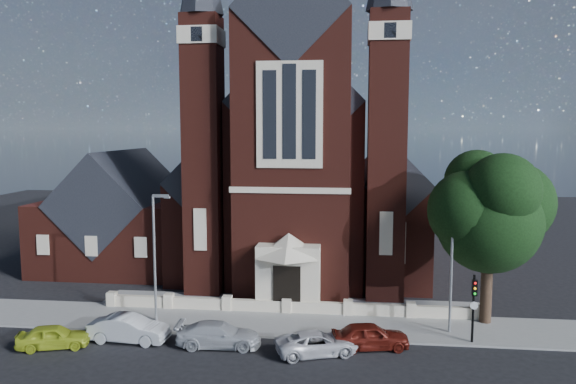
# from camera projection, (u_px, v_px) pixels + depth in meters

# --- Properties ---
(ground) EXTENTS (120.00, 120.00, 0.00)m
(ground) POSITION_uv_depth(u_px,v_px,m) (299.00, 279.00, 45.26)
(ground) COLOR black
(ground) RESTS_ON ground
(pavement_strip) EXTENTS (60.00, 5.00, 0.12)m
(pavement_strip) POSITION_uv_depth(u_px,v_px,m) (283.00, 324.00, 34.90)
(pavement_strip) COLOR gray
(pavement_strip) RESTS_ON ground
(forecourt_paving) EXTENTS (26.00, 3.00, 0.14)m
(forecourt_paving) POSITION_uv_depth(u_px,v_px,m) (290.00, 304.00, 38.84)
(forecourt_paving) COLOR gray
(forecourt_paving) RESTS_ON ground
(forecourt_wall) EXTENTS (24.00, 0.40, 0.90)m
(forecourt_wall) POSITION_uv_depth(u_px,v_px,m) (287.00, 314.00, 36.87)
(forecourt_wall) COLOR beige
(forecourt_wall) RESTS_ON ground
(church) EXTENTS (20.01, 34.90, 29.20)m
(church) POSITION_uv_depth(u_px,v_px,m) (307.00, 171.00, 52.18)
(church) COLOR #4B1B14
(church) RESTS_ON ground
(parish_hall) EXTENTS (12.00, 12.20, 10.24)m
(parish_hall) POSITION_uv_depth(u_px,v_px,m) (123.00, 221.00, 49.60)
(parish_hall) COLOR #4B1B14
(parish_hall) RESTS_ON ground
(street_tree) EXTENTS (6.40, 6.60, 10.70)m
(street_tree) POSITION_uv_depth(u_px,v_px,m) (492.00, 214.00, 33.87)
(street_tree) COLOR black
(street_tree) RESTS_ON ground
(street_lamp_left) EXTENTS (1.16, 0.22, 8.09)m
(street_lamp_left) POSITION_uv_depth(u_px,v_px,m) (156.00, 250.00, 34.79)
(street_lamp_left) COLOR gray
(street_lamp_left) RESTS_ON ground
(street_lamp_right) EXTENTS (1.16, 0.22, 8.09)m
(street_lamp_right) POSITION_uv_depth(u_px,v_px,m) (453.00, 258.00, 32.73)
(street_lamp_right) COLOR gray
(street_lamp_right) RESTS_ON ground
(traffic_signal) EXTENTS (0.28, 0.42, 4.00)m
(traffic_signal) POSITION_uv_depth(u_px,v_px,m) (474.00, 300.00, 31.30)
(traffic_signal) COLOR black
(traffic_signal) RESTS_ON ground
(car_lime_van) EXTENTS (4.13, 2.62, 1.31)m
(car_lime_van) POSITION_uv_depth(u_px,v_px,m) (53.00, 337.00, 31.02)
(car_lime_van) COLOR #ABBD25
(car_lime_van) RESTS_ON ground
(car_silver_a) EXTENTS (4.66, 1.85, 1.51)m
(car_silver_a) POSITION_uv_depth(u_px,v_px,m) (129.00, 329.00, 31.96)
(car_silver_a) COLOR silver
(car_silver_a) RESTS_ON ground
(car_silver_b) EXTENTS (4.82, 2.18, 1.37)m
(car_silver_b) POSITION_uv_depth(u_px,v_px,m) (219.00, 335.00, 31.22)
(car_silver_b) COLOR #B4B8BD
(car_silver_b) RESTS_ON ground
(car_white_suv) EXTENTS (4.91, 3.44, 1.24)m
(car_white_suv) POSITION_uv_depth(u_px,v_px,m) (317.00, 343.00, 30.16)
(car_white_suv) COLOR silver
(car_white_suv) RESTS_ON ground
(car_dark_red) EXTENTS (4.54, 2.54, 1.46)m
(car_dark_red) POSITION_uv_depth(u_px,v_px,m) (370.00, 336.00, 30.91)
(car_dark_red) COLOR #5C170F
(car_dark_red) RESTS_ON ground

